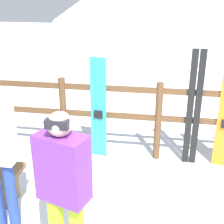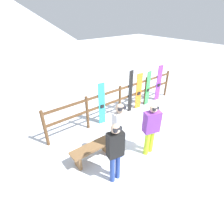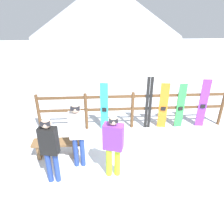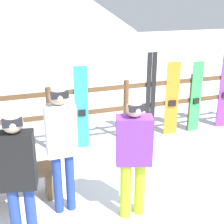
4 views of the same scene
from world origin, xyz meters
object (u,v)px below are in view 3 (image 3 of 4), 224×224
object	(u,v)px
person_purple	(113,143)
snowboard_orange	(163,106)
snowboard_purple	(203,104)
snowboard_green	(181,106)
person_white	(77,131)
person_black	(50,146)
ski_pair_black	(149,103)
snowboard_cyan	(104,107)
bench	(57,145)

from	to	relation	value
person_purple	snowboard_orange	size ratio (longest dim) A/B	1.04
snowboard_purple	snowboard_green	bearing A→B (deg)	-179.99
person_white	snowboard_orange	distance (m)	3.06
person_white	snowboard_orange	world-z (taller)	person_white
person_black	snowboard_green	world-z (taller)	person_black
person_white	snowboard_green	bearing A→B (deg)	29.17
person_purple	ski_pair_black	size ratio (longest dim) A/B	0.92
snowboard_orange	snowboard_green	size ratio (longest dim) A/B	1.02
snowboard_green	person_purple	bearing A→B (deg)	-137.34
ski_pair_black	snowboard_cyan	bearing A→B (deg)	-179.86
person_white	snowboard_green	xyz separation A→B (m)	(3.07, 1.71, -0.29)
snowboard_cyan	snowboard_orange	distance (m)	1.85
person_purple	snowboard_cyan	xyz separation A→B (m)	(-0.14, 2.09, -0.13)
person_white	snowboard_purple	distance (m)	4.16
bench	ski_pair_black	bearing A→B (deg)	26.45
snowboard_cyan	person_purple	bearing A→B (deg)	-86.26
person_black	snowboard_cyan	world-z (taller)	person_black
bench	snowboard_cyan	xyz separation A→B (m)	(1.28, 1.32, 0.43)
bench	person_black	distance (m)	1.09
person_black	snowboard_cyan	xyz separation A→B (m)	(1.22, 2.21, -0.19)
snowboard_orange	snowboard_green	distance (m)	0.55
person_white	snowboard_purple	size ratio (longest dim) A/B	1.07
snowboard_purple	snowboard_cyan	bearing A→B (deg)	-180.00
snowboard_cyan	snowboard_orange	xyz separation A→B (m)	(1.85, -0.00, -0.02)
person_purple	snowboard_purple	bearing A→B (deg)	35.04
person_purple	snowboard_orange	distance (m)	2.70
person_black	snowboard_green	bearing A→B (deg)	31.41
person_purple	person_black	world-z (taller)	person_black
snowboard_cyan	snowboard_purple	bearing A→B (deg)	0.00
bench	person_purple	xyz separation A→B (m)	(1.42, -0.77, 0.56)
person_black	ski_pair_black	xyz separation A→B (m)	(2.59, 2.21, -0.10)
ski_pair_black	bench	bearing A→B (deg)	-153.55
person_white	ski_pair_black	bearing A→B (deg)	40.01
snowboard_cyan	snowboard_green	bearing A→B (deg)	-0.00
person_white	snowboard_orange	size ratio (longest dim) A/B	1.13
person_purple	person_white	distance (m)	0.90
snowboard_orange	snowboard_purple	size ratio (longest dim) A/B	0.94
person_purple	person_black	distance (m)	1.36
person_purple	snowboard_purple	distance (m)	3.64
bench	person_white	bearing A→B (deg)	-32.93
person_white	snowboard_green	size ratio (longest dim) A/B	1.16
ski_pair_black	snowboard_green	world-z (taller)	ski_pair_black
person_black	snowboard_green	size ratio (longest dim) A/B	1.10
snowboard_purple	person_white	bearing A→B (deg)	-155.62
snowboard_cyan	snowboard_purple	size ratio (longest dim) A/B	0.97
snowboard_cyan	snowboard_green	world-z (taller)	snowboard_cyan
person_black	ski_pair_black	bearing A→B (deg)	40.48
person_white	snowboard_purple	xyz separation A→B (m)	(3.78, 1.71, -0.23)
snowboard_green	snowboard_purple	bearing A→B (deg)	0.01
snowboard_cyan	snowboard_green	distance (m)	2.40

